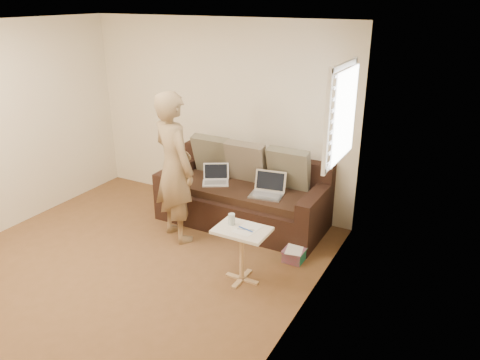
% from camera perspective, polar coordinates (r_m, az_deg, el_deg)
% --- Properties ---
extents(floor, '(4.50, 4.50, 0.00)m').
position_cam_1_polar(floor, '(5.38, -15.01, -11.18)').
color(floor, brown).
rests_on(floor, ground).
extents(ceiling, '(4.50, 4.50, 0.00)m').
position_cam_1_polar(ceiling, '(4.56, -18.32, 17.48)').
color(ceiling, white).
rests_on(ceiling, wall_back).
extents(wall_back, '(4.00, 0.00, 4.00)m').
position_cam_1_polar(wall_back, '(6.52, -2.69, 7.96)').
color(wall_back, beige).
rests_on(wall_back, ground).
extents(wall_right, '(0.00, 4.50, 4.50)m').
position_cam_1_polar(wall_right, '(3.76, 6.05, -2.90)').
color(wall_right, beige).
rests_on(wall_right, ground).
extents(window_blinds, '(0.12, 0.88, 1.08)m').
position_cam_1_polar(window_blinds, '(5.00, 12.38, 7.86)').
color(window_blinds, white).
rests_on(window_blinds, wall_right).
extents(sofa, '(2.20, 0.95, 0.85)m').
position_cam_1_polar(sofa, '(6.11, 0.28, -1.65)').
color(sofa, black).
rests_on(sofa, ground).
extents(pillow_left, '(0.55, 0.29, 0.57)m').
position_cam_1_polar(pillow_left, '(6.46, -3.39, 3.10)').
color(pillow_left, brown).
rests_on(pillow_left, sofa).
extents(pillow_mid, '(0.55, 0.27, 0.57)m').
position_cam_1_polar(pillow_mid, '(6.17, 0.78, 2.22)').
color(pillow_mid, '#756853').
rests_on(pillow_mid, sofa).
extents(pillow_right, '(0.55, 0.28, 0.57)m').
position_cam_1_polar(pillow_right, '(5.96, 6.02, 1.36)').
color(pillow_right, brown).
rests_on(pillow_right, sofa).
extents(laptop_silver, '(0.44, 0.35, 0.27)m').
position_cam_1_polar(laptop_silver, '(5.81, 3.21, -2.00)').
color(laptop_silver, '#B7BABC').
rests_on(laptop_silver, sofa).
extents(laptop_white, '(0.42, 0.39, 0.25)m').
position_cam_1_polar(laptop_white, '(6.18, -3.02, -0.45)').
color(laptop_white, white).
rests_on(laptop_white, sofa).
extents(person, '(0.81, 0.70, 1.86)m').
position_cam_1_polar(person, '(5.63, -8.07, 1.53)').
color(person, olive).
rests_on(person, ground).
extents(side_table, '(0.56, 0.39, 0.62)m').
position_cam_1_polar(side_table, '(4.96, 0.24, -9.17)').
color(side_table, silver).
rests_on(side_table, ground).
extents(drinking_glass, '(0.07, 0.07, 0.12)m').
position_cam_1_polar(drinking_glass, '(4.88, -1.03, -4.83)').
color(drinking_glass, silver).
rests_on(drinking_glass, side_table).
extents(scissors, '(0.19, 0.12, 0.02)m').
position_cam_1_polar(scissors, '(4.79, 0.71, -6.08)').
color(scissors, silver).
rests_on(scissors, side_table).
extents(paper_on_table, '(0.25, 0.33, 0.00)m').
position_cam_1_polar(paper_on_table, '(4.81, 0.96, -6.00)').
color(paper_on_table, white).
rests_on(paper_on_table, side_table).
extents(striped_box, '(0.24, 0.24, 0.15)m').
position_cam_1_polar(striped_box, '(5.45, 6.67, -9.13)').
color(striped_box, '#D01F64').
rests_on(striped_box, ground).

